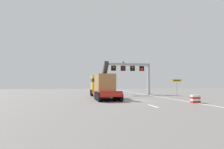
{
  "coord_description": "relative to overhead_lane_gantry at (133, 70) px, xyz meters",
  "views": [
    {
      "loc": [
        -7.0,
        -23.62,
        2.22
      ],
      "look_at": [
        -1.17,
        8.84,
        3.79
      ],
      "focal_mm": 30.26,
      "sensor_mm": 36.0,
      "label": 1
    }
  ],
  "objects": [
    {
      "name": "edge_line_right",
      "position": [
        2.18,
        -1.09,
        -5.0
      ],
      "size": [
        0.2,
        63.0,
        0.01
      ],
      "primitive_type": "cube",
      "color": "silver",
      "rests_on": "ground"
    },
    {
      "name": "overhead_lane_gantry",
      "position": [
        0.0,
        0.0,
        0.0
      ],
      "size": [
        9.46,
        0.9,
        6.61
      ],
      "color": "#9EA0A5",
      "rests_on": "ground"
    },
    {
      "name": "heavy_haul_truck_red",
      "position": [
        -7.26,
        -6.61,
        -3.02
      ],
      "size": [
        3.2,
        14.1,
        5.3
      ],
      "color": "red",
      "rests_on": "ground"
    },
    {
      "name": "lane_markings",
      "position": [
        -3.77,
        12.79,
        -5.0
      ],
      "size": [
        0.2,
        66.35,
        0.01
      ],
      "color": "silver",
      "rests_on": "ground"
    },
    {
      "name": "exit_sign_yellow",
      "position": [
        5.15,
        -7.72,
        -2.76
      ],
      "size": [
        1.7,
        0.15,
        2.95
      ],
      "color": "#9EA0A5",
      "rests_on": "ground"
    },
    {
      "name": "ground",
      "position": [
        -4.02,
        -13.09,
        -5.01
      ],
      "size": [
        112.0,
        112.0,
        0.0
      ],
      "primitive_type": "plane",
      "color": "slate"
    },
    {
      "name": "crash_barrier_striped",
      "position": [
        2.26,
        -16.98,
        -4.56
      ],
      "size": [
        1.01,
        0.52,
        0.9
      ],
      "color": "red",
      "rests_on": "ground"
    }
  ]
}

